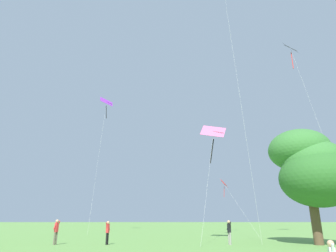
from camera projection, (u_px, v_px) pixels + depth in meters
name	position (u px, v px, depth m)	size (l,w,h in m)	color
kite_purple_streamer	(106.00, 106.00, 50.95)	(2.29, 11.52, 22.56)	purple
kite_red_high	(225.00, 186.00, 36.18)	(1.39, 10.92, 6.67)	red
kite_pink_low	(213.00, 137.00, 27.98)	(3.65, 6.80, 10.77)	pink
kite_black_large	(292.00, 54.00, 40.11)	(2.06, 9.16, 25.64)	black
person_foreground_watcher	(108.00, 230.00, 21.44)	(0.29, 0.51, 1.65)	black
person_far_back	(229.00, 230.00, 21.33)	(0.30, 0.53, 1.70)	gray
person_with_spool	(56.00, 229.00, 21.45)	(0.34, 0.54, 1.76)	#665B4C
tree_left_oak	(312.00, 167.00, 22.49)	(6.00, 6.28, 8.77)	brown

